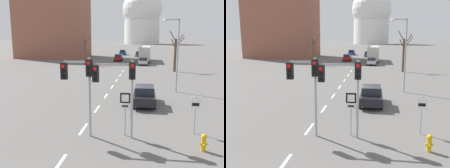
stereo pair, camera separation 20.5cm
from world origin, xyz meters
The scene contains 24 objects.
lane_stripe_0 centered at (0.00, 3.47, 0.00)m, with size 0.16×2.00×0.01m, color silver.
lane_stripe_1 centered at (0.00, 7.97, 0.00)m, with size 0.16×2.00×0.01m, color silver.
lane_stripe_2 centered at (0.00, 12.47, 0.00)m, with size 0.16×2.00×0.01m, color silver.
lane_stripe_3 centered at (0.00, 16.97, 0.00)m, with size 0.16×2.00×0.01m, color silver.
lane_stripe_4 centered at (0.00, 21.47, 0.00)m, with size 0.16×2.00×0.01m, color silver.
lane_stripe_5 centered at (0.00, 25.97, 0.00)m, with size 0.16×2.00×0.01m, color silver.
lane_stripe_6 centered at (0.00, 30.47, 0.00)m, with size 0.16×2.00×0.01m, color silver.
lane_stripe_7 centered at (0.00, 34.97, 0.00)m, with size 0.16×2.00×0.01m, color silver.
traffic_signal_near_right centered at (2.37, 6.98, 3.42)m, with size 2.43×0.34×4.51m.
traffic_signal_centre_tall centered at (0.17, 6.94, 3.49)m, with size 1.84×0.34×4.63m.
route_sign_post centered at (2.71, 7.28, 1.81)m, with size 0.60×0.08×2.64m.
speed_limit_sign centered at (6.83, 8.16, 1.59)m, with size 0.60×0.08×2.35m.
fire_hydrant centered at (6.87, 5.79, 0.50)m, with size 0.40×0.34×0.92m.
street_lamp_right centered at (6.76, 19.80, 4.65)m, with size 1.69×0.36×7.57m.
sedan_near_left centered at (1.68, 66.20, 0.80)m, with size 1.81×4.06×1.55m.
sedan_near_right centered at (-3.54, 72.67, 0.82)m, with size 1.97×4.15×1.60m.
sedan_mid_centre centered at (3.77, 14.31, 0.84)m, with size 1.91×4.31×1.67m.
sedan_far_left centered at (3.26, 44.76, 0.79)m, with size 1.92×3.94×1.52m.
sedan_far_right centered at (-2.68, 52.36, 0.85)m, with size 1.84×3.89×1.65m.
city_bus centered at (3.43, 52.73, 2.05)m, with size 2.66×10.80×3.48m.
bare_tree_left_near centered at (-8.69, 43.55, 2.99)m, with size 2.12×1.68×6.07m.
bare_tree_right_near centered at (8.62, 35.67, 3.10)m, with size 2.64×2.78×6.70m.
capitol_dome centered at (0.00, 190.98, 20.52)m, with size 29.83×29.83×42.14m.
apartment_block_left centered at (-21.88, 61.99, 10.67)m, with size 18.00×14.00×21.35m, color #935642.
Camera 2 is at (4.05, -6.63, 5.79)m, focal length 40.00 mm.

